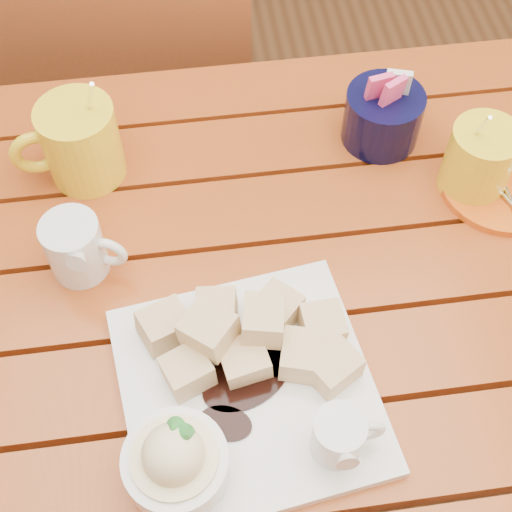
{
  "coord_description": "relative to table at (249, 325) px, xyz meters",
  "views": [
    {
      "loc": [
        -0.05,
        -0.46,
        1.5
      ],
      "look_at": [
        0.01,
        -0.01,
        0.82
      ],
      "focal_mm": 50.0,
      "sensor_mm": 36.0,
      "label": 1
    }
  ],
  "objects": [
    {
      "name": "ground",
      "position": [
        0.0,
        -0.0,
        -0.64
      ],
      "size": [
        5.0,
        5.0,
        0.0
      ],
      "primitive_type": "plane",
      "color": "#4F2C16",
      "rests_on": "ground"
    },
    {
      "name": "table",
      "position": [
        0.0,
        0.0,
        0.0
      ],
      "size": [
        1.2,
        0.79,
        0.75
      ],
      "color": "maroon",
      "rests_on": "ground"
    },
    {
      "name": "dessert_plate",
      "position": [
        -0.03,
        -0.16,
        0.14
      ],
      "size": [
        0.31,
        0.31,
        0.11
      ],
      "rotation": [
        0.0,
        0.0,
        0.14
      ],
      "color": "white",
      "rests_on": "table"
    },
    {
      "name": "coffee_mug_left",
      "position": [
        -0.2,
        0.21,
        0.17
      ],
      "size": [
        0.14,
        0.1,
        0.17
      ],
      "rotation": [
        0.0,
        0.0,
        0.17
      ],
      "color": "yellow",
      "rests_on": "table"
    },
    {
      "name": "coffee_mug_right",
      "position": [
        0.32,
        0.12,
        0.16
      ],
      "size": [
        0.13,
        0.09,
        0.15
      ],
      "rotation": [
        0.0,
        0.0,
        0.28
      ],
      "color": "yellow",
      "rests_on": "table"
    },
    {
      "name": "cream_pitcher",
      "position": [
        -0.2,
        0.05,
        0.15
      ],
      "size": [
        0.1,
        0.09,
        0.09
      ],
      "rotation": [
        0.0,
        0.0,
        -0.34
      ],
      "color": "white",
      "rests_on": "table"
    },
    {
      "name": "sugar_caddy",
      "position": [
        0.21,
        0.22,
        0.15
      ],
      "size": [
        0.11,
        0.11,
        0.12
      ],
      "color": "black",
      "rests_on": "table"
    },
    {
      "name": "orange_saucer",
      "position": [
        0.36,
        0.1,
        0.11
      ],
      "size": [
        0.16,
        0.16,
        0.02
      ],
      "rotation": [
        0.0,
        0.0,
        0.14
      ],
      "color": "#E15B13",
      "rests_on": "table"
    },
    {
      "name": "chair_far",
      "position": [
        -0.15,
        0.62,
        -0.1
      ],
      "size": [
        0.49,
        0.49,
        0.97
      ],
      "rotation": [
        0.0,
        0.0,
        3.07
      ],
      "color": "brown",
      "rests_on": "ground"
    }
  ]
}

